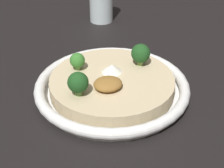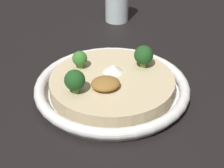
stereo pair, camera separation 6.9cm
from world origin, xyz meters
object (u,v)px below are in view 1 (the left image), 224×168
at_px(risotto_bowl, 112,86).
at_px(broccoli_back_left, 77,61).
at_px(broccoli_right, 141,54).
at_px(broccoli_front_left, 78,83).

relative_size(risotto_bowl, broccoli_back_left, 8.31).
distance_m(risotto_bowl, broccoli_back_left, 0.09).
bearing_deg(broccoli_back_left, broccoli_right, -13.77).
distance_m(broccoli_front_left, broccoli_right, 0.16).
bearing_deg(broccoli_back_left, broccoli_front_left, -106.53).
height_order(broccoli_right, broccoli_back_left, broccoli_right).
bearing_deg(broccoli_front_left, broccoli_right, 20.05).
bearing_deg(broccoli_right, broccoli_front_left, -159.95).
height_order(risotto_bowl, broccoli_right, broccoli_right).
bearing_deg(risotto_bowl, broccoli_back_left, 133.51).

